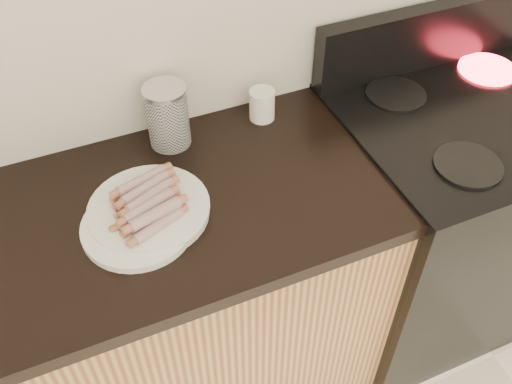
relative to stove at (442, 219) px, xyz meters
name	(u,v)px	position (x,y,z in m)	size (l,w,h in m)	color
stove	(442,219)	(0.00, 0.00, 0.00)	(0.76, 0.65, 0.91)	black
stove_panel	(427,36)	(0.00, 0.28, 0.55)	(0.76, 0.06, 0.20)	black
burner_near_left	(468,165)	(-0.17, -0.17, 0.46)	(0.18, 0.18, 0.01)	black
burner_far_left	(396,94)	(-0.17, 0.17, 0.46)	(0.18, 0.18, 0.01)	black
burner_far_right	(487,69)	(0.17, 0.17, 0.46)	(0.18, 0.18, 0.01)	#FF1E2D
main_plate	(149,211)	(-0.98, 0.01, 0.45)	(0.29, 0.29, 0.02)	white
side_plate	(138,226)	(-1.02, -0.03, 0.45)	(0.27, 0.27, 0.02)	white
hotdog_pile	(147,201)	(-0.98, 0.01, 0.49)	(0.13, 0.22, 0.05)	maroon
plain_sausages	(137,221)	(-1.02, -0.03, 0.47)	(0.12, 0.02, 0.02)	#D17D3C
canister	(168,116)	(-0.85, 0.25, 0.53)	(0.12, 0.12, 0.18)	white
mug	(262,105)	(-0.58, 0.24, 0.49)	(0.07, 0.07, 0.09)	white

